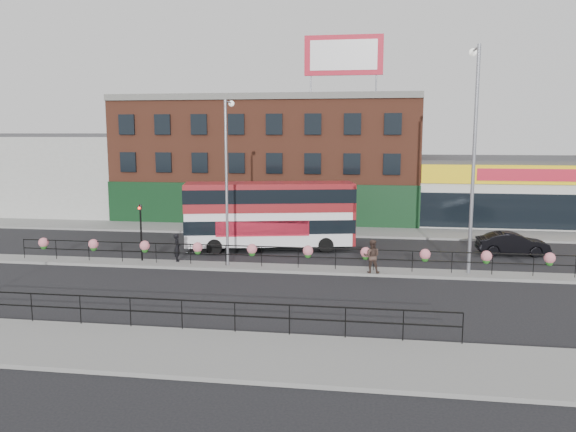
# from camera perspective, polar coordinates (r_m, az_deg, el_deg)

# --- Properties ---
(ground) EXTENTS (120.00, 120.00, 0.00)m
(ground) POSITION_cam_1_polar(r_m,az_deg,el_deg) (30.46, -0.84, -5.48)
(ground) COLOR black
(ground) RESTS_ON ground
(south_pavement) EXTENTS (60.00, 4.00, 0.15)m
(south_pavement) POSITION_cam_1_polar(r_m,az_deg,el_deg) (19.25, -6.79, -13.73)
(south_pavement) COLOR gray
(south_pavement) RESTS_ON ground
(north_pavement) EXTENTS (60.00, 4.00, 0.15)m
(north_pavement) POSITION_cam_1_polar(r_m,az_deg,el_deg) (42.09, 1.81, -1.49)
(north_pavement) COLOR gray
(north_pavement) RESTS_ON ground
(median) EXTENTS (60.00, 1.60, 0.15)m
(median) POSITION_cam_1_polar(r_m,az_deg,el_deg) (30.45, -0.84, -5.34)
(median) COLOR gray
(median) RESTS_ON ground
(yellow_line_inner) EXTENTS (60.00, 0.10, 0.01)m
(yellow_line_inner) POSITION_cam_1_polar(r_m,az_deg,el_deg) (21.35, -5.14, -11.63)
(yellow_line_inner) COLOR gold
(yellow_line_inner) RESTS_ON ground
(yellow_line_outer) EXTENTS (60.00, 0.10, 0.01)m
(yellow_line_outer) POSITION_cam_1_polar(r_m,az_deg,el_deg) (21.19, -5.25, -11.79)
(yellow_line_outer) COLOR gold
(yellow_line_outer) RESTS_ON ground
(brick_building) EXTENTS (25.00, 12.21, 10.30)m
(brick_building) POSITION_cam_1_polar(r_m,az_deg,el_deg) (49.97, -1.68, 5.90)
(brick_building) COLOR brown
(brick_building) RESTS_ON ground
(supermarket) EXTENTS (15.00, 12.25, 5.30)m
(supermarket) POSITION_cam_1_polar(r_m,az_deg,el_deg) (50.56, 21.26, 2.55)
(supermarket) COLOR silver
(supermarket) RESTS_ON ground
(warehouse_west) EXTENTS (15.50, 12.00, 7.30)m
(warehouse_west) POSITION_cam_1_polar(r_m,az_deg,el_deg) (57.24, -22.10, 4.13)
(warehouse_west) COLOR #AAABA6
(warehouse_west) RESTS_ON ground
(billboard) EXTENTS (6.00, 0.29, 4.40)m
(billboard) POSITION_cam_1_polar(r_m,az_deg,el_deg) (44.62, 5.67, 15.93)
(billboard) COLOR red
(billboard) RESTS_ON brick_building
(median_railing) EXTENTS (30.04, 0.56, 1.23)m
(median_railing) POSITION_cam_1_polar(r_m,az_deg,el_deg) (30.23, -0.84, -3.55)
(median_railing) COLOR black
(median_railing) RESTS_ON median
(south_railing) EXTENTS (20.04, 0.05, 1.12)m
(south_railing) POSITION_cam_1_polar(r_m,az_deg,el_deg) (21.23, -10.75, -9.14)
(south_railing) COLOR black
(south_railing) RESTS_ON south_pavement
(double_decker_bus) EXTENTS (10.82, 4.70, 4.26)m
(double_decker_bus) POSITION_cam_1_polar(r_m,az_deg,el_deg) (35.16, -1.81, 0.73)
(double_decker_bus) COLOR white
(double_decker_bus) RESTS_ON ground
(car) EXTENTS (1.65, 4.23, 1.37)m
(car) POSITION_cam_1_polar(r_m,az_deg,el_deg) (36.66, 21.83, -2.61)
(car) COLOR black
(car) RESTS_ON ground
(pedestrian_a) EXTENTS (0.78, 0.69, 1.57)m
(pedestrian_a) POSITION_cam_1_polar(r_m,az_deg,el_deg) (32.22, -11.18, -3.16)
(pedestrian_a) COLOR black
(pedestrian_a) RESTS_ON median
(pedestrian_b) EXTENTS (0.90, 0.73, 1.74)m
(pedestrian_b) POSITION_cam_1_polar(r_m,az_deg,el_deg) (29.34, 8.52, -4.06)
(pedestrian_b) COLOR #433129
(pedestrian_b) RESTS_ON median
(lamp_column_west) EXTENTS (0.32, 1.57, 8.93)m
(lamp_column_west) POSITION_cam_1_polar(r_m,az_deg,el_deg) (30.54, -6.18, 4.86)
(lamp_column_west) COLOR gray
(lamp_column_west) RESTS_ON median
(lamp_column_east) EXTENTS (0.41, 2.02, 11.51)m
(lamp_column_east) POSITION_cam_1_polar(r_m,az_deg,el_deg) (30.05, 18.34, 7.34)
(lamp_column_east) COLOR gray
(lamp_column_east) RESTS_ON median
(traffic_light_median) EXTENTS (0.15, 0.28, 3.65)m
(traffic_light_median) POSITION_cam_1_polar(r_m,az_deg,el_deg) (32.59, -14.75, -0.41)
(traffic_light_median) COLOR black
(traffic_light_median) RESTS_ON median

